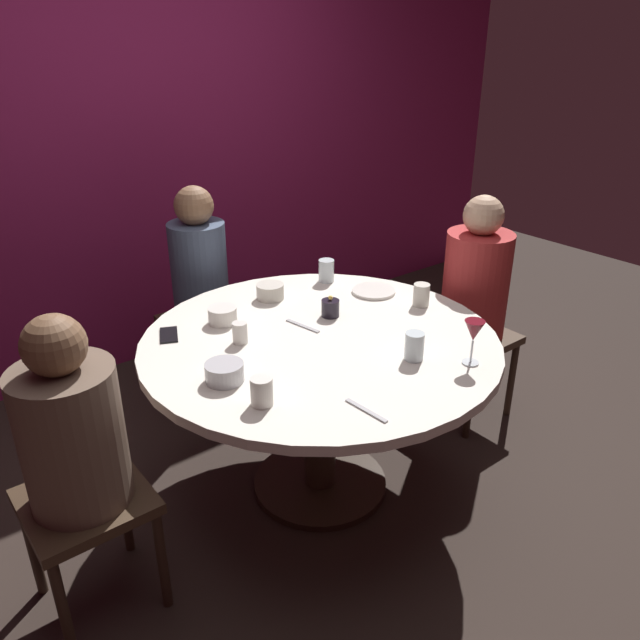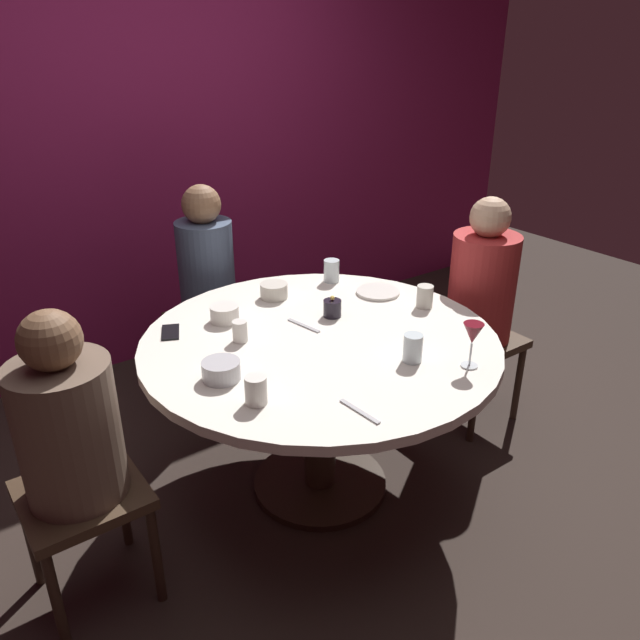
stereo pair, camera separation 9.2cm
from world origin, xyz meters
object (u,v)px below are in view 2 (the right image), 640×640
at_px(seated_diner_left, 69,433).
at_px(cup_near_candle, 240,331).
at_px(seated_diner_right, 482,289).
at_px(dinner_plate, 378,292).
at_px(candle_holder, 332,308).
at_px(cell_phone, 170,332).
at_px(cup_by_right_diner, 256,390).
at_px(seated_diner_back, 207,271).
at_px(wine_glass, 473,335).
at_px(bowl_small_white, 225,314).
at_px(dining_table, 320,367).
at_px(cup_far_edge, 332,271).
at_px(bowl_salad_center, 274,291).
at_px(bowl_serving_large, 221,370).
at_px(cup_center_front, 425,297).
at_px(cup_by_left_diner, 413,348).

relative_size(seated_diner_left, cup_near_candle, 13.03).
xyz_separation_m(seated_diner_right, dinner_plate, (-0.49, 0.22, 0.03)).
relative_size(candle_holder, cup_near_candle, 1.10).
bearing_deg(cell_phone, cup_near_candle, 154.80).
bearing_deg(cup_by_right_diner, seated_diner_back, 70.44).
xyz_separation_m(wine_glass, cup_by_right_diner, (-0.77, 0.25, -0.08)).
distance_m(seated_diner_back, seated_diner_right, 1.42).
bearing_deg(wine_glass, bowl_small_white, 121.77).
bearing_deg(cup_by_right_diner, dining_table, 30.35).
bearing_deg(cup_far_edge, bowl_salad_center, -178.37).
bearing_deg(bowl_serving_large, bowl_small_white, 60.52).
height_order(cup_near_candle, cup_center_front, cup_center_front).
distance_m(seated_diner_back, cup_center_front, 1.19).
relative_size(candle_holder, bowl_small_white, 0.78).
xyz_separation_m(candle_holder, cup_by_right_diner, (-0.63, -0.41, 0.01)).
distance_m(seated_diner_left, cup_by_right_diner, 0.62).
bearing_deg(dining_table, seated_diner_right, 0.00).
distance_m(wine_glass, cup_by_right_diner, 0.81).
bearing_deg(wine_glass, candle_holder, 102.49).
distance_m(seated_diner_right, cup_near_candle, 1.27).
bearing_deg(cup_by_right_diner, cup_center_front, 13.37).
distance_m(dining_table, bowl_small_white, 0.47).
bearing_deg(cup_by_right_diner, candle_holder, 33.08).
distance_m(dining_table, cup_near_candle, 0.37).
height_order(wine_glass, cup_far_edge, wine_glass).
xyz_separation_m(seated_diner_left, dinner_plate, (1.51, 0.22, 0.05)).
xyz_separation_m(dining_table, cell_phone, (-0.47, 0.40, 0.14)).
bearing_deg(bowl_serving_large, cup_by_right_diner, -84.78).
distance_m(bowl_small_white, cup_far_edge, 0.66).
relative_size(candle_holder, dinner_plate, 0.47).
bearing_deg(cup_by_right_diner, seated_diner_right, 10.54).
xyz_separation_m(candle_holder, cup_center_front, (0.40, -0.16, 0.01)).
xyz_separation_m(seated_diner_right, bowl_small_white, (-1.22, 0.37, 0.06)).
xyz_separation_m(dinner_plate, cup_by_right_diner, (-0.96, -0.49, 0.04)).
distance_m(candle_holder, cell_phone, 0.69).
xyz_separation_m(seated_diner_back, cup_by_right_diner, (-0.46, -1.29, 0.07)).
relative_size(cell_phone, bowl_small_white, 1.14).
relative_size(bowl_salad_center, bowl_small_white, 1.04).
relative_size(seated_diner_back, cup_center_front, 11.63).
distance_m(bowl_salad_center, cup_by_left_diner, 0.83).
bearing_deg(cup_far_edge, seated_diner_left, -161.61).
relative_size(wine_glass, cup_by_left_diner, 1.61).
height_order(bowl_small_white, cup_center_front, cup_center_front).
height_order(bowl_serving_large, cup_center_front, cup_center_front).
xyz_separation_m(dining_table, bowl_salad_center, (0.07, 0.46, 0.17)).
relative_size(dining_table, candle_holder, 15.10).
bearing_deg(candle_holder, dinner_plate, 13.57).
xyz_separation_m(bowl_serving_large, bowl_small_white, (0.24, 0.43, 0.00)).
relative_size(seated_diner_left, cell_phone, 8.15).
relative_size(seated_diner_left, cup_far_edge, 10.27).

